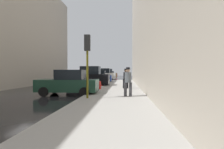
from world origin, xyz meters
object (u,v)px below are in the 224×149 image
parked_white_van (103,75)px  parked_black_suv (89,77)px  parked_dark_green_sedan (69,83)px  fire_hydrant (100,85)px  parked_blue_sedan (98,77)px  traffic_light (87,52)px  parked_red_hatchback (110,75)px  parked_bronze_suv (107,74)px  pedestrian_with_beanie (128,80)px  pedestrian_with_fedora (126,77)px

parked_white_van → parked_black_suv: bearing=-90.0°
parked_dark_green_sedan → fire_hydrant: size_ratio=6.00×
parked_blue_sedan → fire_hydrant: size_ratio=6.06×
traffic_light → parked_red_hatchback: bearing=92.9°
parked_white_van → parked_bronze_suv: bearing=90.0°
parked_black_suv → parked_blue_sedan: 6.20m
fire_hydrant → traffic_light: 5.71m
pedestrian_with_beanie → pedestrian_with_fedora: bearing=91.3°
pedestrian_with_fedora → fire_hydrant: bearing=-163.7°
parked_white_van → parked_red_hatchback: 13.39m
parked_bronze_suv → traffic_light: (1.85, -29.15, 1.73)m
fire_hydrant → pedestrian_with_fedora: (2.26, 0.66, 0.64)m
parked_blue_sedan → traffic_light: bearing=-83.3°
fire_hydrant → traffic_light: bearing=-89.5°
fire_hydrant → traffic_light: traffic_light is taller
parked_blue_sedan → parked_black_suv: bearing=-90.0°
parked_bronze_suv → pedestrian_with_beanie: parked_bronze_suv is taller
parked_bronze_suv → fire_hydrant: size_ratio=6.55×
parked_red_hatchback → pedestrian_with_fedora: 30.59m
parked_white_van → fire_hydrant: size_ratio=6.55×
parked_blue_sedan → parked_bronze_suv: bearing=90.0°
parked_black_suv → fire_hydrant: 4.71m
parked_black_suv → parked_red_hatchback: bearing=90.0°
parked_blue_sedan → fire_hydrant: (1.80, -10.52, -0.35)m
traffic_light → parked_bronze_suv: bearing=93.6°
parked_blue_sedan → pedestrian_with_fedora: (4.06, -9.85, 0.29)m
parked_white_van → parked_bronze_suv: size_ratio=1.00×
parked_dark_green_sedan → traffic_light: traffic_light is taller
parked_white_van → parked_red_hatchback: (0.00, 13.38, -0.18)m
fire_hydrant → traffic_light: size_ratio=0.20×
traffic_light → parked_white_van: bearing=94.6°
fire_hydrant → pedestrian_with_fedora: size_ratio=0.40×
parked_dark_green_sedan → parked_bronze_suv: size_ratio=0.92×
parked_black_suv → parked_bronze_suv: bearing=90.0°
parked_blue_sedan → parked_red_hatchback: 20.47m
parked_bronze_suv → traffic_light: size_ratio=1.28×
parked_red_hatchback → pedestrian_with_beanie: 35.60m
parked_dark_green_sedan → parked_black_suv: bearing=90.0°
parked_bronze_suv → fire_hydrant: (1.80, -23.90, -0.54)m
traffic_light → pedestrian_with_fedora: 6.51m
parked_black_suv → parked_red_hatchback: parked_black_suv is taller
parked_black_suv → pedestrian_with_beanie: bearing=-64.3°
parked_black_suv → parked_blue_sedan: parked_black_suv is taller
parked_blue_sedan → parked_red_hatchback: (0.00, 20.47, 0.00)m
parked_dark_green_sedan → parked_red_hatchback: bearing=90.0°
parked_dark_green_sedan → parked_white_van: parked_white_van is taller
parked_dark_green_sedan → traffic_light: 3.54m
parked_dark_green_sedan → parked_bronze_suv: bearing=90.0°
fire_hydrant → pedestrian_with_beanie: 5.01m
parked_red_hatchback → fire_hydrant: (1.80, -30.98, -0.35)m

